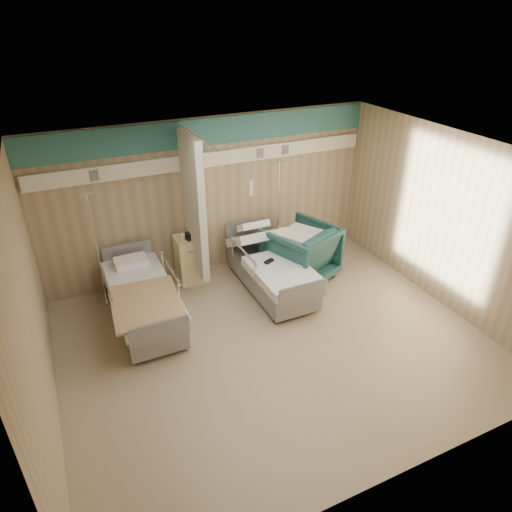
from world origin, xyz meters
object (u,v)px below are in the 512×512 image
Objects in this scene: bedside_cabinet at (191,259)px; visitor_armchair at (300,253)px; iv_stand_right at (277,244)px; iv_stand_left at (103,280)px; bed_left at (144,305)px; bed_right at (271,274)px.

bedside_cabinet is 1.95m from visitor_armchair.
bedside_cabinet is at bearing 175.28° from iv_stand_right.
visitor_armchair is 3.41m from iv_stand_left.
bed_left is 1.93× the size of visitor_armchair.
bed_left is at bearing -18.02° from visitor_armchair.
bedside_cabinet is at bearing 40.60° from bed_left.
bedside_cabinet is (1.05, 0.90, 0.11)m from bed_left.
iv_stand_left is (-3.18, 0.12, -0.02)m from iv_stand_right.
iv_stand_right is (0.50, 0.76, 0.10)m from bed_right.
bed_right and bed_left have the same top height.
bed_right is 0.92m from iv_stand_right.
visitor_armchair is at bearing -22.75° from bedside_cabinet.
visitor_armchair reaches higher than bed_left.
iv_stand_left is (-0.48, 0.89, 0.08)m from bed_left.
iv_stand_right is at bearing -4.72° from bedside_cabinet.
visitor_armchair is at bearing -76.37° from iv_stand_right.
visitor_armchair is at bearing -12.53° from iv_stand_left.
iv_stand_left is (-1.53, -0.01, -0.03)m from bedside_cabinet.
iv_stand_left reaches higher than bed_left.
bed_left is 1.39m from bedside_cabinet.
iv_stand_left reaches higher than visitor_armchair.
visitor_armchair is at bearing 2.91° from bed_left.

